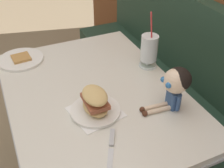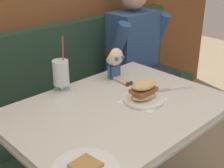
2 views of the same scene
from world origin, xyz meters
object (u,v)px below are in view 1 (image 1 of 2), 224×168
(toast_plate, at_px, (21,59))
(milkshake_glass, at_px, (149,49))
(sandwich_plate, at_px, (95,104))
(seated_doll, at_px, (176,83))
(butter_knife, at_px, (111,144))

(toast_plate, bearing_deg, milkshake_glass, 61.17)
(sandwich_plate, height_order, seated_doll, seated_doll)
(milkshake_glass, xyz_separation_m, seated_doll, (0.34, -0.07, 0.03))
(toast_plate, distance_m, milkshake_glass, 0.72)
(milkshake_glass, relative_size, seated_doll, 1.42)
(milkshake_glass, distance_m, sandwich_plate, 0.47)
(milkshake_glass, height_order, sandwich_plate, milkshake_glass)
(milkshake_glass, xyz_separation_m, sandwich_plate, (0.23, -0.40, -0.06))
(butter_knife, bearing_deg, milkshake_glass, 136.54)
(toast_plate, distance_m, seated_doll, 0.88)
(toast_plate, xyz_separation_m, butter_knife, (0.78, 0.21, -0.00))
(toast_plate, relative_size, milkshake_glass, 0.79)
(sandwich_plate, distance_m, butter_knife, 0.21)
(milkshake_glass, xyz_separation_m, butter_knife, (0.44, -0.41, -0.10))
(toast_plate, bearing_deg, sandwich_plate, 21.03)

